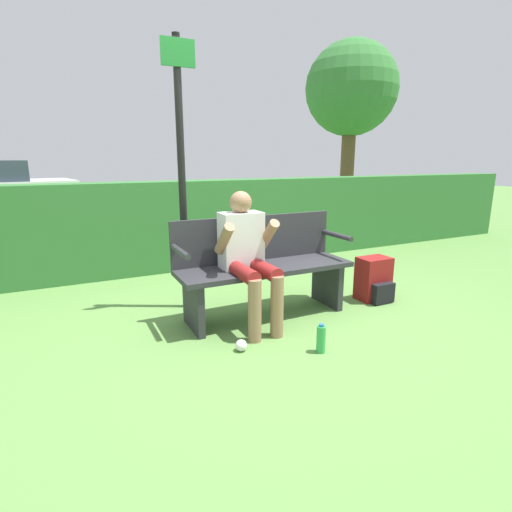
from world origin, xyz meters
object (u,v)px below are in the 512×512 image
at_px(backpack, 374,280).
at_px(signpost, 182,166).
at_px(park_bench, 262,266).
at_px(tree, 351,91).
at_px(person_seated, 247,252).
at_px(water_bottle, 321,339).

relative_size(backpack, signpost, 0.18).
bearing_deg(park_bench, tree, 44.83).
xyz_separation_m(person_seated, backpack, (1.47, -0.02, -0.45)).
height_order(water_bottle, signpost, signpost).
bearing_deg(park_bench, water_bottle, -87.25).
distance_m(backpack, signpost, 2.29).
bearing_deg(backpack, person_seated, 179.16).
relative_size(park_bench, tree, 0.41).
xyz_separation_m(park_bench, tree, (4.64, 4.61, 2.50)).
relative_size(backpack, tree, 0.11).
distance_m(person_seated, backpack, 1.54).
bearing_deg(person_seated, tree, 44.37).
bearing_deg(person_seated, signpost, 120.03).
relative_size(backpack, water_bottle, 1.95).
bearing_deg(person_seated, park_bench, 33.14).
bearing_deg(backpack, signpost, 160.07).
bearing_deg(backpack, tree, 54.62).
bearing_deg(water_bottle, signpost, 114.54).
bearing_deg(signpost, park_bench, -39.70).
xyz_separation_m(backpack, signpost, (-1.84, 0.67, 1.18)).
height_order(water_bottle, tree, tree).
bearing_deg(person_seated, backpack, -0.84).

